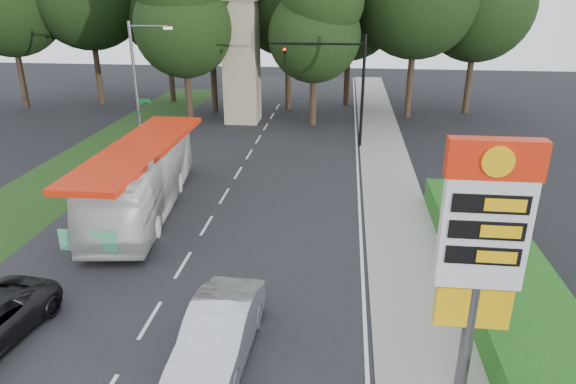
# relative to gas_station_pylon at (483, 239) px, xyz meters

# --- Properties ---
(road_surface) EXTENTS (14.00, 80.00, 0.02)m
(road_surface) POSITION_rel_gas_station_pylon_xyz_m (-9.20, 10.01, -4.44)
(road_surface) COLOR black
(road_surface) RESTS_ON ground
(sidewalk_right) EXTENTS (3.00, 80.00, 0.12)m
(sidewalk_right) POSITION_rel_gas_station_pylon_xyz_m (-0.70, 10.01, -4.39)
(sidewalk_right) COLOR gray
(sidewalk_right) RESTS_ON ground
(grass_verge_left) EXTENTS (5.00, 50.00, 0.02)m
(grass_verge_left) POSITION_rel_gas_station_pylon_xyz_m (-18.70, 16.01, -4.44)
(grass_verge_left) COLOR #193814
(grass_verge_left) RESTS_ON ground
(hedge) EXTENTS (3.00, 14.00, 1.20)m
(hedge) POSITION_rel_gas_station_pylon_xyz_m (2.30, 6.01, -3.85)
(hedge) COLOR #195416
(hedge) RESTS_ON ground
(gas_station_pylon) EXTENTS (2.10, 0.45, 6.85)m
(gas_station_pylon) POSITION_rel_gas_station_pylon_xyz_m (0.00, 0.00, 0.00)
(gas_station_pylon) COLOR #59595E
(gas_station_pylon) RESTS_ON ground
(traffic_signal_mast) EXTENTS (6.10, 0.35, 7.20)m
(traffic_signal_mast) POSITION_rel_gas_station_pylon_xyz_m (-3.52, 22.00, 0.22)
(traffic_signal_mast) COLOR black
(traffic_signal_mast) RESTS_ON ground
(streetlight_signs) EXTENTS (2.75, 0.98, 8.00)m
(streetlight_signs) POSITION_rel_gas_station_pylon_xyz_m (-16.19, 20.01, -0.01)
(streetlight_signs) COLOR #59595E
(streetlight_signs) RESTS_ON ground
(monument) EXTENTS (3.00, 3.00, 10.05)m
(monument) POSITION_rel_gas_station_pylon_xyz_m (-11.20, 28.01, 0.66)
(monument) COLOR tan
(monument) RESTS_ON ground
(tree_monument_left) EXTENTS (7.28, 7.28, 14.30)m
(tree_monument_left) POSITION_rel_gas_station_pylon_xyz_m (-15.20, 27.01, 4.23)
(tree_monument_left) COLOR #2D2116
(tree_monument_left) RESTS_ON ground
(tree_monument_right) EXTENTS (6.72, 6.72, 13.20)m
(tree_monument_right) POSITION_rel_gas_station_pylon_xyz_m (-5.70, 27.51, 3.56)
(tree_monument_right) COLOR #2D2116
(tree_monument_right) RESTS_ON ground
(transit_bus) EXTENTS (4.03, 11.56, 3.15)m
(transit_bus) POSITION_rel_gas_station_pylon_xyz_m (-12.56, 10.51, -2.87)
(transit_bus) COLOR white
(transit_bus) RESTS_ON ground
(sedan_silver) EXTENTS (1.93, 5.02, 1.63)m
(sedan_silver) POSITION_rel_gas_station_pylon_xyz_m (-6.58, 0.57, -3.63)
(sedan_silver) COLOR #B8BAC0
(sedan_silver) RESTS_ON ground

